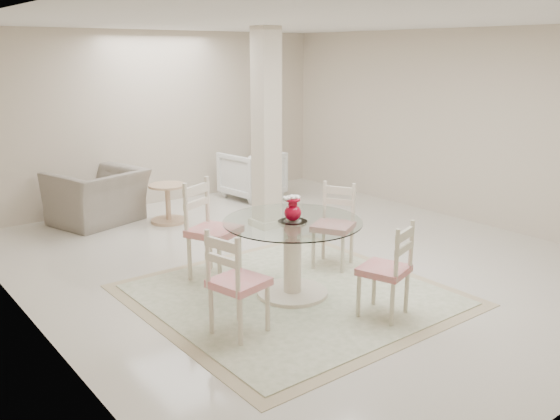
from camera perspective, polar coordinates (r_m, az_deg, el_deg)
ground at (r=7.06m, az=1.80°, el=-4.67°), size 7.00×7.00×0.00m
room_shell at (r=6.67m, az=1.93°, el=10.52°), size 6.02×7.02×2.71m
column at (r=8.05m, az=-1.32°, el=7.67°), size 0.30×0.30×2.70m
area_rug at (r=6.02m, az=1.18°, el=-8.16°), size 2.86×2.86×0.02m
dining_table at (r=5.88m, az=1.20°, el=-4.65°), size 1.36×1.36×0.78m
red_vase at (r=5.73m, az=1.21°, el=0.13°), size 0.19×0.17×0.26m
dining_chair_east at (r=6.71m, az=5.33°, el=-0.87°), size 0.57×0.57×1.04m
dining_chair_north at (r=6.34m, az=-6.95°, el=-1.20°), size 0.62×0.62×1.17m
dining_chair_west at (r=5.02m, az=-4.53°, el=-6.34°), size 0.50×0.50×1.05m
dining_chair_south at (r=5.45m, az=10.63°, el=-5.08°), size 0.51×0.51×1.01m
recliner_taupe at (r=8.79m, az=-17.13°, el=1.22°), size 1.42×1.33×0.76m
armchair_white at (r=9.91m, az=-2.72°, el=3.46°), size 0.93×0.96×0.79m
side_table at (r=8.62m, az=-10.72°, el=0.50°), size 0.53×0.53×0.55m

